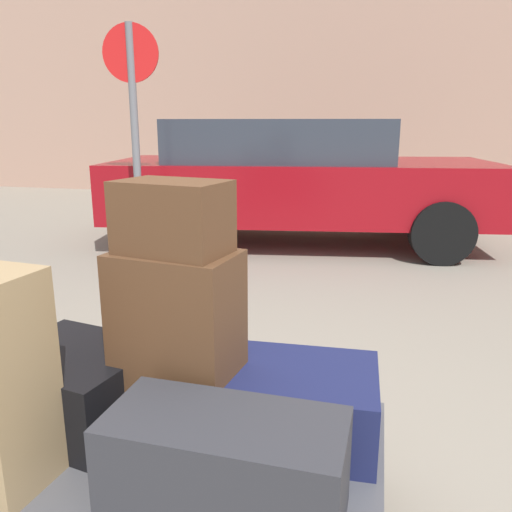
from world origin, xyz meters
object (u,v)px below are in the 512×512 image
at_px(no_parking_sign, 134,123).
at_px(suitcase_navy_rear_right, 298,403).
at_px(duffel_bag_charcoal_stacked_top, 225,468).
at_px(duffel_bag_brown_topmost_pile, 172,217).
at_px(suitcase_brown_front_right, 177,345).
at_px(luggage_cart, 172,463).
at_px(suitcase_black_center, 76,386).
at_px(parked_car, 295,178).

bearing_deg(no_parking_sign, suitcase_navy_rear_right, -55.38).
relative_size(duffel_bag_charcoal_stacked_top, duffel_bag_brown_topmost_pile, 1.88).
bearing_deg(suitcase_brown_front_right, suitcase_navy_rear_right, 18.56).
bearing_deg(luggage_cart, duffel_bag_brown_topmost_pile, 92.35).
height_order(suitcase_black_center, no_parking_sign, no_parking_sign).
distance_m(suitcase_brown_front_right, duffel_bag_brown_topmost_pile, 0.43).
xyz_separation_m(luggage_cart, parked_car, (-0.34, 4.57, 0.49)).
bearing_deg(suitcase_navy_rear_right, luggage_cart, -159.68).
xyz_separation_m(duffel_bag_brown_topmost_pile, parked_car, (-0.34, 4.47, -0.33)).
relative_size(luggage_cart, suitcase_navy_rear_right, 2.64).
bearing_deg(luggage_cart, suitcase_brown_front_right, 92.35).
distance_m(duffel_bag_charcoal_stacked_top, no_parking_sign, 3.84).
distance_m(suitcase_navy_rear_right, duffel_bag_brown_topmost_pile, 0.75).
relative_size(suitcase_brown_front_right, duffel_bag_brown_topmost_pile, 1.89).
height_order(luggage_cart, suitcase_navy_rear_right, suitcase_navy_rear_right).
bearing_deg(suitcase_navy_rear_right, duffel_bag_brown_topmost_pile, -171.74).
distance_m(duffel_bag_charcoal_stacked_top, parked_car, 4.87).
xyz_separation_m(suitcase_black_center, no_parking_sign, (-1.18, 2.94, 0.91)).
bearing_deg(no_parking_sign, parked_car, 52.04).
height_order(suitcase_brown_front_right, parked_car, parked_car).
relative_size(duffel_bag_brown_topmost_pile, parked_car, 0.08).
bearing_deg(suitcase_navy_rear_right, no_parking_sign, 122.47).
xyz_separation_m(suitcase_brown_front_right, duffel_bag_charcoal_stacked_top, (0.27, -0.35, -0.17)).
bearing_deg(luggage_cart, suitcase_navy_rear_right, 22.48).
bearing_deg(parked_car, no_parking_sign, -127.96).
relative_size(parked_car, no_parking_sign, 2.03).
bearing_deg(suitcase_brown_front_right, luggage_cart, -79.51).
xyz_separation_m(suitcase_brown_front_right, parked_car, (-0.34, 4.47, 0.10)).
bearing_deg(parked_car, luggage_cart, -85.73).
xyz_separation_m(suitcase_brown_front_right, duffel_bag_brown_topmost_pile, (0.00, 0.00, 0.43)).
bearing_deg(duffel_bag_charcoal_stacked_top, parked_car, 99.12).
bearing_deg(suitcase_black_center, no_parking_sign, 122.77).
height_order(luggage_cart, suitcase_black_center, suitcase_black_center).
height_order(luggage_cart, parked_car, parked_car).
distance_m(luggage_cart, duffel_bag_charcoal_stacked_top, 0.43).
distance_m(suitcase_black_center, no_parking_sign, 3.29).
height_order(luggage_cart, suitcase_brown_front_right, suitcase_brown_front_right).
bearing_deg(no_parking_sign, luggage_cart, -62.52).
xyz_separation_m(luggage_cart, suitcase_black_center, (-0.38, 0.07, 0.20)).
relative_size(luggage_cart, duffel_bag_brown_topmost_pile, 4.06).
bearing_deg(suitcase_black_center, luggage_cart, 1.22).
distance_m(suitcase_brown_front_right, parked_car, 4.49).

